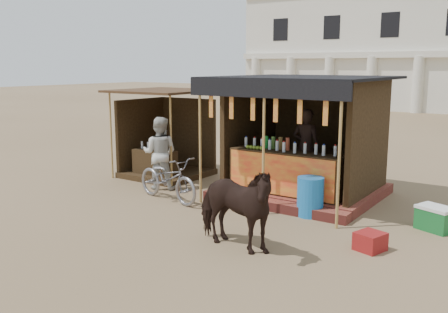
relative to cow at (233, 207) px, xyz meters
The scene contains 10 objects.
ground 1.80m from the cow, 164.39° to the left, with size 120.00×120.00×0.00m, color #846B4C.
main_stall 3.86m from the cow, 98.80° to the left, with size 3.60×3.61×2.78m.
secondary_stall 6.01m from the cow, 142.26° to the left, with size 2.40×2.40×2.38m.
cow is the anchor object (origin of this frame).
motorbike 3.37m from the cow, 149.47° to the left, with size 0.68×1.95×1.03m, color gray.
bystander 4.50m from the cow, 147.12° to the left, with size 0.87×0.68×1.79m, color beige.
blue_barrel 2.48m from the cow, 83.91° to the left, with size 0.54×0.54×0.81m, color blue.
red_crate 2.34m from the cow, 33.14° to the left, with size 0.41×0.44×0.30m, color maroon.
cooler 3.92m from the cow, 48.67° to the left, with size 0.76×0.64×0.46m.
background_building 30.77m from the cow, 96.73° to the left, with size 26.00×7.45×8.18m.
Camera 1 is at (5.93, -7.06, 3.03)m, focal length 40.00 mm.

